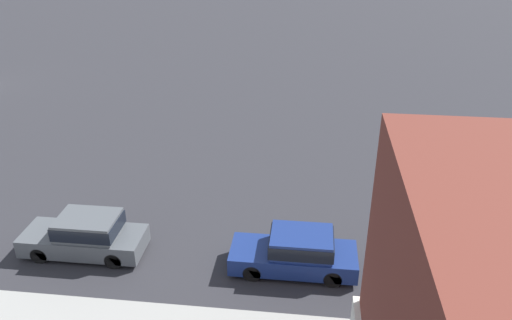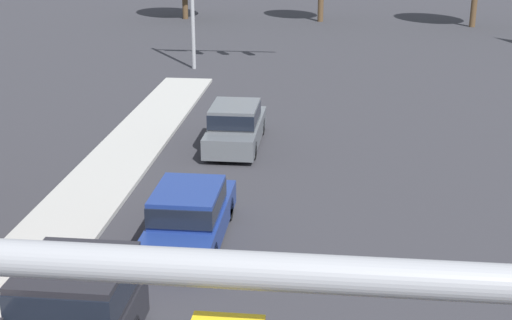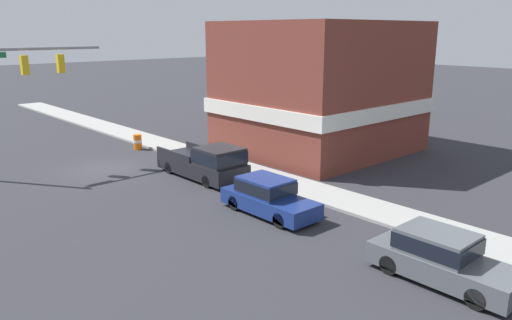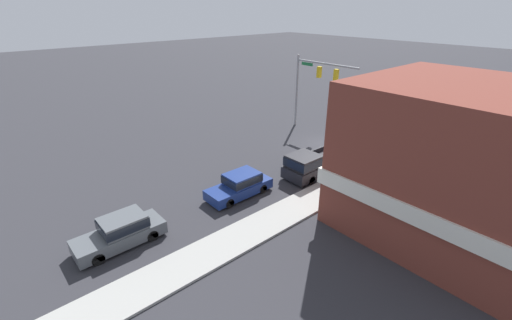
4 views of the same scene
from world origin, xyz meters
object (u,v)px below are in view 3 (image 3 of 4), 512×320
Objects in this scene: construction_barrel at (138,142)px; car_second_ahead at (441,256)px; pickup_truck_parked at (208,162)px; car_lead at (268,196)px.

car_second_ahead is at bearing 84.98° from construction_barrel.
pickup_truck_parked is at bearing -95.44° from car_second_ahead.
construction_barrel is at bearing -94.34° from pickup_truck_parked.
car_lead is 6.11m from pickup_truck_parked.
car_lead reaches higher than construction_barrel.
pickup_truck_parked reaches higher than car_lead.
car_lead is 8.12m from car_second_ahead.
pickup_truck_parked is 5.60× the size of construction_barrel.
car_lead is at bearing 78.41° from pickup_truck_parked.
car_second_ahead is at bearing 84.56° from pickup_truck_parked.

